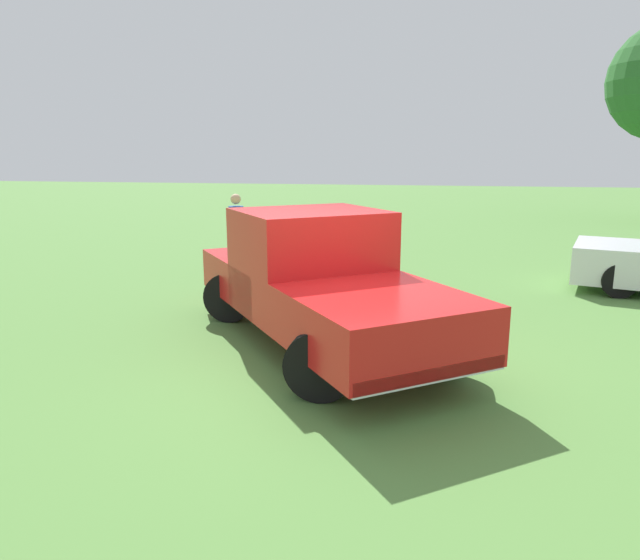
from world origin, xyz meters
TOP-DOWN VIEW (x-y plane):
  - ground_plane at (0.00, 0.00)m, footprint 80.00×80.00m
  - pickup_truck at (-0.49, 0.86)m, footprint 4.50×5.16m
  - person_bystander at (-3.10, 5.22)m, footprint 0.45×0.45m

SIDE VIEW (x-z plane):
  - ground_plane at x=0.00m, z-range 0.00..0.00m
  - pickup_truck at x=-0.49m, z-range 0.03..1.83m
  - person_bystander at x=-3.10m, z-range 0.11..1.80m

